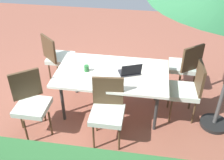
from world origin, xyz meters
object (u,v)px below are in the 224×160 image
laptop (130,72)px  cup (87,68)px  chair_southeast (57,56)px  chair_northeast (31,101)px  dining_table (112,75)px  chair_west (188,88)px  chair_southwest (185,65)px  chair_north (107,109)px

laptop → cup: bearing=-21.1°
chair_southeast → chair_northeast: bearing=133.3°
chair_southeast → dining_table: bearing=-170.2°
laptop → chair_southeast: bearing=-48.9°
chair_west → chair_northeast: same height
dining_table → laptop: 0.30m
chair_southwest → cup: 1.79m
dining_table → cup: size_ratio=17.76×
chair_southeast → cup: bearing=176.9°
dining_table → chair_southeast: chair_southeast is taller
dining_table → chair_southwest: bearing=-147.8°
chair_northeast → laptop: (-1.38, -0.64, 0.25)m
chair_southwest → laptop: size_ratio=2.52×
chair_west → dining_table: bearing=-91.6°
chair_north → chair_southwest: bearing=45.0°
cup → laptop: bearing=-178.6°
chair_southeast → chair_southwest: 2.35m
chair_north → chair_northeast: size_ratio=1.00×
dining_table → chair_southeast: bearing=-31.2°
dining_table → chair_northeast: size_ratio=1.79×
chair_northeast → cup: bearing=4.8°
chair_southwest → chair_northeast: same height
chair_north → cup: chair_north is taller
chair_north → cup: 0.80m
dining_table → chair_northeast: bearing=30.9°
chair_southeast → chair_southwest: same height
chair_west → chair_northeast: (2.29, 0.69, 0.00)m
chair_southeast → chair_west: (-2.35, 0.67, 0.00)m
dining_table → laptop: laptop is taller
chair_southwest → laptop: 1.22m
chair_southwest → chair_north: same height
chair_southeast → laptop: size_ratio=2.52×
chair_southeast → chair_southwest: bearing=-137.8°
chair_southwest → cup: bearing=-11.8°
chair_west → chair_northeast: size_ratio=1.00×
cup → chair_northeast: bearing=41.8°
chair_north → laptop: chair_north is taller
chair_southwest → chair_northeast: 2.69m
dining_table → cup: 0.41m
chair_west → laptop: 0.95m
dining_table → chair_southeast: size_ratio=1.79×
chair_southeast → chair_west: bearing=-155.0°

